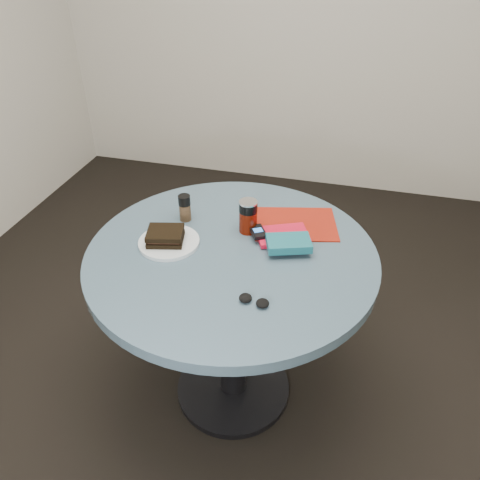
% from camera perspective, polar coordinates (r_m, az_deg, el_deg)
% --- Properties ---
extents(ground, '(4.00, 4.00, 0.00)m').
position_cam_1_polar(ground, '(2.14, -0.82, -17.71)').
color(ground, black).
rests_on(ground, ground).
extents(table, '(1.00, 1.00, 0.75)m').
position_cam_1_polar(table, '(1.71, -0.98, -5.72)').
color(table, black).
rests_on(table, ground).
extents(plate, '(0.27, 0.27, 0.01)m').
position_cam_1_polar(plate, '(1.65, -8.65, -0.27)').
color(plate, silver).
rests_on(plate, table).
extents(sandwich, '(0.14, 0.13, 0.04)m').
position_cam_1_polar(sandwich, '(1.63, -9.09, 0.50)').
color(sandwich, black).
rests_on(sandwich, plate).
extents(soda_can, '(0.07, 0.07, 0.12)m').
position_cam_1_polar(soda_can, '(1.67, 0.99, 2.90)').
color(soda_can, '#571104').
rests_on(soda_can, table).
extents(pepper_grinder, '(0.05, 0.05, 0.10)m').
position_cam_1_polar(pepper_grinder, '(1.75, -6.74, 3.94)').
color(pepper_grinder, '#47321E').
rests_on(pepper_grinder, table).
extents(magazine, '(0.34, 0.29, 0.01)m').
position_cam_1_polar(magazine, '(1.75, 6.74, 1.98)').
color(magazine, maroon).
rests_on(magazine, table).
extents(red_book, '(0.21, 0.18, 0.01)m').
position_cam_1_polar(red_book, '(1.66, 5.21, 0.58)').
color(red_book, red).
rests_on(red_book, magazine).
extents(novel, '(0.17, 0.14, 0.03)m').
position_cam_1_polar(novel, '(1.59, 5.95, -0.38)').
color(novel, '#155765').
rests_on(novel, red_book).
extents(mp3_player, '(0.08, 0.09, 0.01)m').
position_cam_1_polar(mp3_player, '(1.65, 2.19, 1.01)').
color(mp3_player, black).
rests_on(mp3_player, red_book).
extents(headphones, '(0.10, 0.06, 0.02)m').
position_cam_1_polar(headphones, '(1.39, 1.71, -7.40)').
color(headphones, black).
rests_on(headphones, table).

